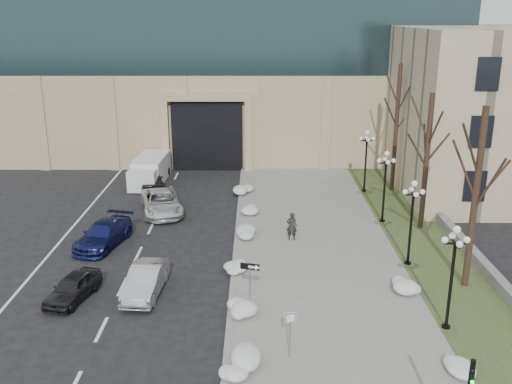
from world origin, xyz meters
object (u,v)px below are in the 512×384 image
(pedestrian, at_px, (292,226))
(keep_sign, at_px, (290,326))
(car_b, at_px, (146,281))
(box_truck, at_px, (150,171))
(car_e, at_px, (151,179))
(car_c, at_px, (103,234))
(lamppost_d, at_px, (366,153))
(lamppost_b, at_px, (412,212))
(lamppost_c, at_px, (385,177))
(car_d, at_px, (162,202))
(car_a, at_px, (73,287))
(one_way_sign, at_px, (253,273))
(lamppost_a, at_px, (453,264))

(pedestrian, height_order, keep_sign, keep_sign)
(car_b, relative_size, keep_sign, 2.02)
(box_truck, bearing_deg, car_e, -74.63)
(car_c, xyz_separation_m, pedestrian, (10.98, 0.59, 0.27))
(pedestrian, xyz_separation_m, box_truck, (-10.56, 12.29, -0.01))
(box_truck, bearing_deg, keep_sign, -65.52)
(car_e, distance_m, lamppost_d, 16.49)
(car_b, height_order, lamppost_b, lamppost_b)
(car_b, distance_m, lamppost_c, 16.79)
(car_d, relative_size, lamppost_b, 1.13)
(car_e, xyz_separation_m, lamppost_d, (16.28, -1.19, 2.34))
(lamppost_c, height_order, lamppost_d, same)
(car_b, relative_size, lamppost_d, 0.88)
(lamppost_c, bearing_deg, keep_sign, -114.16)
(lamppost_d, bearing_deg, car_b, -129.67)
(car_a, relative_size, box_truck, 0.56)
(car_b, xyz_separation_m, car_d, (-1.08, 11.67, 0.06))
(one_way_sign, xyz_separation_m, lamppost_a, (8.28, -1.28, 1.02))
(pedestrian, bearing_deg, one_way_sign, 81.18)
(box_truck, bearing_deg, car_d, -71.42)
(car_b, xyz_separation_m, car_c, (-3.56, 6.00, 0.00))
(pedestrian, bearing_deg, car_d, -25.04)
(keep_sign, bearing_deg, car_a, 140.49)
(car_b, relative_size, lamppost_c, 0.88)
(car_c, height_order, lamppost_c, lamppost_c)
(lamppost_a, bearing_deg, lamppost_c, 90.00)
(pedestrian, distance_m, lamppost_b, 7.23)
(car_b, xyz_separation_m, lamppost_b, (13.47, 3.24, 2.38))
(pedestrian, height_order, lamppost_d, lamppost_d)
(one_way_sign, bearing_deg, lamppost_c, 69.50)
(car_d, bearing_deg, lamppost_d, 2.89)
(car_e, bearing_deg, lamppost_a, -66.67)
(car_c, relative_size, car_e, 1.11)
(one_way_sign, xyz_separation_m, lamppost_b, (8.28, 5.22, 1.02))
(car_d, bearing_deg, box_truck, 91.36)
(car_b, xyz_separation_m, box_truck, (-3.14, 18.89, 0.27))
(one_way_sign, bearing_deg, car_c, 152.40)
(box_truck, bearing_deg, lamppost_c, -26.18)
(box_truck, height_order, lamppost_c, lamppost_c)
(car_a, relative_size, lamppost_c, 0.75)
(car_b, height_order, car_c, car_c)
(car_d, distance_m, lamppost_b, 16.97)
(car_c, distance_m, one_way_sign, 11.92)
(car_e, distance_m, box_truck, 1.50)
(one_way_sign, distance_m, lamppost_b, 9.84)
(box_truck, relative_size, lamppost_d, 1.34)
(lamppost_a, bearing_deg, one_way_sign, 171.19)
(car_c, distance_m, lamppost_c, 17.60)
(pedestrian, bearing_deg, car_c, 8.88)
(pedestrian, distance_m, lamppost_d, 11.58)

